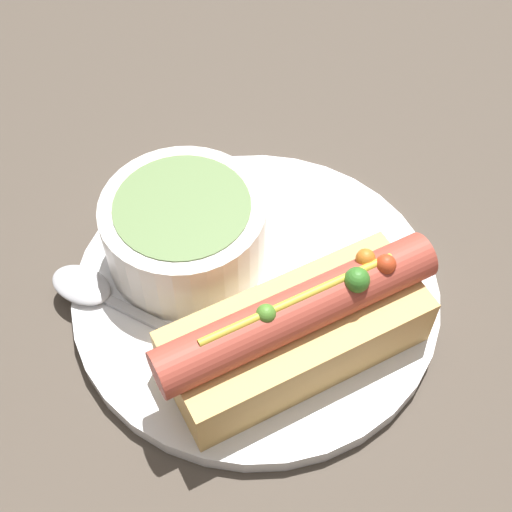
# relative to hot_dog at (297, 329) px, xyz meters

# --- Properties ---
(ground_plane) EXTENTS (4.00, 4.00, 0.00)m
(ground_plane) POSITION_rel_hot_dog_xyz_m (-0.01, 0.06, -0.04)
(ground_plane) COLOR #4C4238
(dinner_plate) EXTENTS (0.25, 0.25, 0.01)m
(dinner_plate) POSITION_rel_hot_dog_xyz_m (-0.01, 0.06, -0.03)
(dinner_plate) COLOR white
(dinner_plate) RESTS_ON ground_plane
(hot_dog) EXTENTS (0.18, 0.09, 0.07)m
(hot_dog) POSITION_rel_hot_dog_xyz_m (0.00, 0.00, 0.00)
(hot_dog) COLOR #DBAD60
(hot_dog) RESTS_ON dinner_plate
(soup_bowl) EXTENTS (0.11, 0.11, 0.05)m
(soup_bowl) POSITION_rel_hot_dog_xyz_m (-0.04, 0.10, 0.00)
(soup_bowl) COLOR silver
(soup_bowl) RESTS_ON dinner_plate
(spoon) EXTENTS (0.11, 0.12, 0.01)m
(spoon) POSITION_rel_hot_dog_xyz_m (-0.11, 0.08, -0.02)
(spoon) COLOR #B7B7BC
(spoon) RESTS_ON dinner_plate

